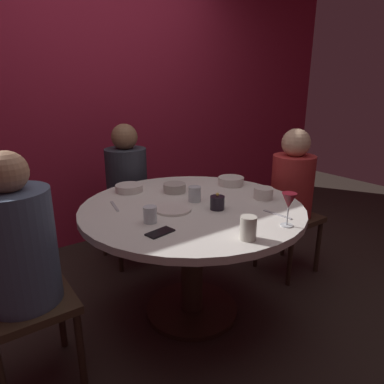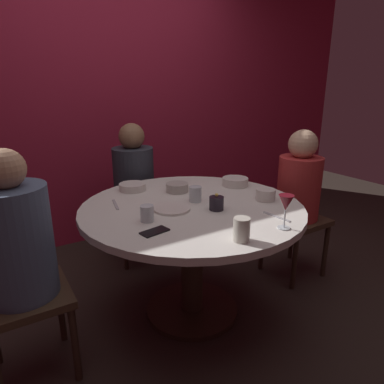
% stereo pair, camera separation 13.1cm
% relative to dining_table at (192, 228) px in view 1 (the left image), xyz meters
% --- Properties ---
extents(ground_plane, '(8.00, 8.00, 0.00)m').
position_rel_dining_table_xyz_m(ground_plane, '(0.00, 0.00, -0.59)').
color(ground_plane, '#2D231E').
extents(back_wall, '(6.00, 0.10, 2.60)m').
position_rel_dining_table_xyz_m(back_wall, '(0.00, 1.51, 0.71)').
color(back_wall, maroon).
rests_on(back_wall, ground).
extents(dining_table, '(1.33, 1.33, 0.75)m').
position_rel_dining_table_xyz_m(dining_table, '(0.00, 0.00, 0.00)').
color(dining_table, silver).
rests_on(dining_table, ground).
extents(seated_diner_left, '(0.40, 0.40, 1.18)m').
position_rel_dining_table_xyz_m(seated_diner_left, '(-0.96, 0.00, 0.13)').
color(seated_diner_left, '#3F2D1E').
rests_on(seated_diner_left, ground).
extents(seated_diner_back, '(0.40, 0.40, 1.15)m').
position_rel_dining_table_xyz_m(seated_diner_back, '(0.00, 0.91, 0.12)').
color(seated_diner_back, '#3F2D1E').
rests_on(seated_diner_back, ground).
extents(seated_diner_right, '(0.40, 0.40, 1.14)m').
position_rel_dining_table_xyz_m(seated_diner_right, '(0.93, 0.00, 0.11)').
color(seated_diner_right, '#3F2D1E').
rests_on(seated_diner_right, ground).
extents(candle_holder, '(0.08, 0.08, 0.10)m').
position_rel_dining_table_xyz_m(candle_holder, '(0.07, -0.15, 0.19)').
color(candle_holder, black).
rests_on(candle_holder, dining_table).
extents(wine_glass, '(0.08, 0.08, 0.18)m').
position_rel_dining_table_xyz_m(wine_glass, '(0.21, -0.55, 0.28)').
color(wine_glass, silver).
rests_on(wine_glass, dining_table).
extents(dinner_plate, '(0.21, 0.21, 0.01)m').
position_rel_dining_table_xyz_m(dinner_plate, '(-0.14, -0.01, 0.16)').
color(dinner_plate, silver).
rests_on(dinner_plate, dining_table).
extents(cell_phone, '(0.15, 0.09, 0.01)m').
position_rel_dining_table_xyz_m(cell_phone, '(-0.37, -0.25, 0.16)').
color(cell_phone, black).
rests_on(cell_phone, dining_table).
extents(bowl_serving_large, '(0.12, 0.12, 0.07)m').
position_rel_dining_table_xyz_m(bowl_serving_large, '(0.43, -0.17, 0.19)').
color(bowl_serving_large, silver).
rests_on(bowl_serving_large, dining_table).
extents(bowl_salad_center, '(0.18, 0.18, 0.06)m').
position_rel_dining_table_xyz_m(bowl_salad_center, '(0.48, 0.18, 0.18)').
color(bowl_salad_center, silver).
rests_on(bowl_salad_center, dining_table).
extents(bowl_small_white, '(0.15, 0.15, 0.06)m').
position_rel_dining_table_xyz_m(bowl_small_white, '(0.05, 0.28, 0.18)').
color(bowl_small_white, '#B2ADA3').
rests_on(bowl_small_white, dining_table).
extents(bowl_sauce_side, '(0.18, 0.18, 0.05)m').
position_rel_dining_table_xyz_m(bowl_sauce_side, '(-0.19, 0.47, 0.18)').
color(bowl_sauce_side, silver).
rests_on(bowl_sauce_side, dining_table).
extents(cup_near_candle, '(0.07, 0.07, 0.09)m').
position_rel_dining_table_xyz_m(cup_near_candle, '(-0.34, -0.10, 0.20)').
color(cup_near_candle, silver).
rests_on(cup_near_candle, dining_table).
extents(cup_by_left_diner, '(0.08, 0.08, 0.11)m').
position_rel_dining_table_xyz_m(cup_by_left_diner, '(-0.07, -0.54, 0.21)').
color(cup_by_left_diner, beige).
rests_on(cup_by_left_diner, dining_table).
extents(cup_by_right_diner, '(0.08, 0.08, 0.10)m').
position_rel_dining_table_xyz_m(cup_by_right_diner, '(0.05, 0.04, 0.20)').
color(cup_by_right_diner, silver).
rests_on(cup_by_right_diner, dining_table).
extents(fork_near_plate, '(0.05, 0.18, 0.01)m').
position_rel_dining_table_xyz_m(fork_near_plate, '(-0.39, 0.24, 0.16)').
color(fork_near_plate, '#B7B7BC').
rests_on(fork_near_plate, dining_table).
extents(knife_near_plate, '(0.03, 0.18, 0.01)m').
position_rel_dining_table_xyz_m(knife_near_plate, '(0.29, -0.41, 0.16)').
color(knife_near_plate, '#B7B7BC').
rests_on(knife_near_plate, dining_table).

